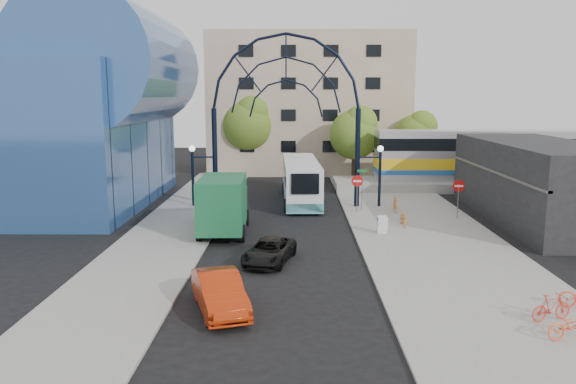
{
  "coord_description": "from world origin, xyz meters",
  "views": [
    {
      "loc": [
        0.63,
        -25.15,
        7.89
      ],
      "look_at": [
        0.24,
        6.0,
        2.5
      ],
      "focal_mm": 35.0,
      "sensor_mm": 36.0,
      "label": 1
    }
  ],
  "objects_px": {
    "tree_north_a": "(356,132)",
    "bike_far_b": "(551,307)",
    "tree_north_b": "(249,122)",
    "sandwich_board": "(382,223)",
    "city_bus": "(301,180)",
    "black_suv": "(269,251)",
    "bike_near_a": "(403,218)",
    "street_name_sign": "(362,181)",
    "bike_near_b": "(395,204)",
    "green_truck": "(224,204)",
    "train_car": "(526,155)",
    "bike_far_c": "(573,325)",
    "stop_sign": "(357,184)",
    "gateway_arch": "(286,85)",
    "tree_north_c": "(417,134)",
    "do_not_enter_sign": "(459,190)",
    "red_sedan": "(220,292)"
  },
  "relations": [
    {
      "from": "bike_near_b",
      "to": "tree_north_b",
      "type": "bearing_deg",
      "value": 126.36
    },
    {
      "from": "city_bus",
      "to": "stop_sign",
      "type": "bearing_deg",
      "value": -52.19
    },
    {
      "from": "do_not_enter_sign",
      "to": "tree_north_b",
      "type": "bearing_deg",
      "value": 126.74
    },
    {
      "from": "black_suv",
      "to": "bike_far_b",
      "type": "bearing_deg",
      "value": -21.29
    },
    {
      "from": "tree_north_a",
      "to": "black_suv",
      "type": "xyz_separation_m",
      "value": [
        -6.71,
        -25.26,
        -4.04
      ]
    },
    {
      "from": "tree_north_b",
      "to": "bike_far_b",
      "type": "bearing_deg",
      "value": -69.73
    },
    {
      "from": "train_car",
      "to": "black_suv",
      "type": "relative_size",
      "value": 6.2
    },
    {
      "from": "tree_north_b",
      "to": "red_sedan",
      "type": "distance_m",
      "value": 35.69
    },
    {
      "from": "gateway_arch",
      "to": "green_truck",
      "type": "relative_size",
      "value": 2.03
    },
    {
      "from": "bike_near_b",
      "to": "stop_sign",
      "type": "bearing_deg",
      "value": -170.88
    },
    {
      "from": "stop_sign",
      "to": "bike_near_b",
      "type": "relative_size",
      "value": 1.47
    },
    {
      "from": "gateway_arch",
      "to": "stop_sign",
      "type": "relative_size",
      "value": 5.46
    },
    {
      "from": "tree_north_c",
      "to": "do_not_enter_sign",
      "type": "bearing_deg",
      "value": -93.58
    },
    {
      "from": "tree_north_a",
      "to": "bike_near_a",
      "type": "xyz_separation_m",
      "value": [
        1.06,
        -17.93,
        -4.02
      ]
    },
    {
      "from": "train_car",
      "to": "green_truck",
      "type": "height_order",
      "value": "train_car"
    },
    {
      "from": "street_name_sign",
      "to": "red_sedan",
      "type": "height_order",
      "value": "street_name_sign"
    },
    {
      "from": "city_bus",
      "to": "green_truck",
      "type": "bearing_deg",
      "value": -116.79
    },
    {
      "from": "stop_sign",
      "to": "black_suv",
      "type": "bearing_deg",
      "value": -115.44
    },
    {
      "from": "tree_north_b",
      "to": "sandwich_board",
      "type": "bearing_deg",
      "value": -68.41
    },
    {
      "from": "red_sedan",
      "to": "bike_near_b",
      "type": "bearing_deg",
      "value": 43.38
    },
    {
      "from": "stop_sign",
      "to": "street_name_sign",
      "type": "bearing_deg",
      "value": 56.36
    },
    {
      "from": "bike_far_b",
      "to": "bike_far_c",
      "type": "xyz_separation_m",
      "value": [
        0.02,
        -1.51,
        -0.01
      ]
    },
    {
      "from": "gateway_arch",
      "to": "tree_north_a",
      "type": "bearing_deg",
      "value": 62.83
    },
    {
      "from": "bike_near_a",
      "to": "sandwich_board",
      "type": "bearing_deg",
      "value": -126.72
    },
    {
      "from": "tree_north_a",
      "to": "bike_far_b",
      "type": "xyz_separation_m",
      "value": [
        3.45,
        -32.42,
        -4.01
      ]
    },
    {
      "from": "do_not_enter_sign",
      "to": "red_sedan",
      "type": "height_order",
      "value": "do_not_enter_sign"
    },
    {
      "from": "tree_north_a",
      "to": "green_truck",
      "type": "bearing_deg",
      "value": -116.25
    },
    {
      "from": "tree_north_b",
      "to": "black_suv",
      "type": "bearing_deg",
      "value": -83.59
    },
    {
      "from": "city_bus",
      "to": "black_suv",
      "type": "relative_size",
      "value": 2.8
    },
    {
      "from": "stop_sign",
      "to": "green_truck",
      "type": "xyz_separation_m",
      "value": [
        -8.26,
        -5.5,
        -0.32
      ]
    },
    {
      "from": "city_bus",
      "to": "black_suv",
      "type": "height_order",
      "value": "city_bus"
    },
    {
      "from": "sandwich_board",
      "to": "black_suv",
      "type": "distance_m",
      "value": 8.16
    },
    {
      "from": "tree_north_c",
      "to": "bike_near_a",
      "type": "relative_size",
      "value": 3.69
    },
    {
      "from": "bike_near_b",
      "to": "street_name_sign",
      "type": "bearing_deg",
      "value": 174.66
    },
    {
      "from": "sandwich_board",
      "to": "bike_far_c",
      "type": "xyz_separation_m",
      "value": [
        3.99,
        -13.98,
        -0.15
      ]
    },
    {
      "from": "stop_sign",
      "to": "green_truck",
      "type": "bearing_deg",
      "value": -146.34
    },
    {
      "from": "tree_north_c",
      "to": "black_suv",
      "type": "relative_size",
      "value": 1.61
    },
    {
      "from": "tree_north_a",
      "to": "city_bus",
      "type": "xyz_separation_m",
      "value": [
        -5.05,
        -9.5,
        -3.0
      ]
    },
    {
      "from": "gateway_arch",
      "to": "bike_far_c",
      "type": "relative_size",
      "value": 7.56
    },
    {
      "from": "sandwich_board",
      "to": "tree_north_b",
      "type": "relative_size",
      "value": 0.12
    },
    {
      "from": "do_not_enter_sign",
      "to": "train_car",
      "type": "height_order",
      "value": "train_car"
    },
    {
      "from": "gateway_arch",
      "to": "bike_far_c",
      "type": "xyz_separation_m",
      "value": [
        9.59,
        -22.0,
        -7.96
      ]
    },
    {
      "from": "gateway_arch",
      "to": "tree_north_c",
      "type": "xyz_separation_m",
      "value": [
        12.12,
        13.93,
        -4.28
      ]
    },
    {
      "from": "tree_north_c",
      "to": "street_name_sign",
      "type": "bearing_deg",
      "value": -114.31
    },
    {
      "from": "red_sedan",
      "to": "bike_near_b",
      "type": "distance_m",
      "value": 20.1
    },
    {
      "from": "gateway_arch",
      "to": "bike_near_b",
      "type": "relative_size",
      "value": 8.03
    },
    {
      "from": "street_name_sign",
      "to": "bike_near_b",
      "type": "xyz_separation_m",
      "value": [
        2.22,
        -0.36,
        -1.5
      ]
    },
    {
      "from": "stop_sign",
      "to": "sandwich_board",
      "type": "height_order",
      "value": "stop_sign"
    },
    {
      "from": "gateway_arch",
      "to": "red_sedan",
      "type": "xyz_separation_m",
      "value": [
        -2.15,
        -19.43,
        -7.84
      ]
    },
    {
      "from": "stop_sign",
      "to": "bike_far_c",
      "type": "distance_m",
      "value": 20.61
    }
  ]
}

